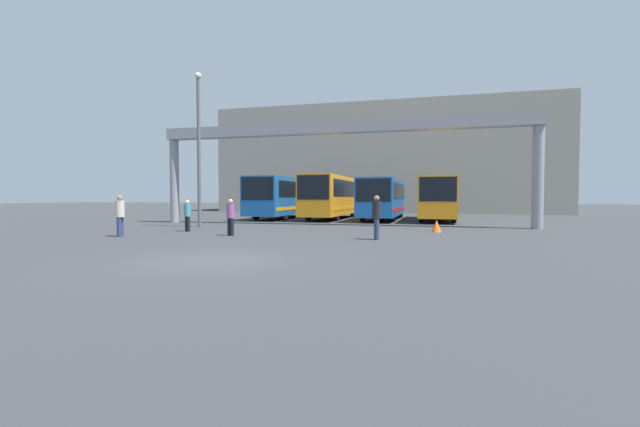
{
  "coord_description": "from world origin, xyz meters",
  "views": [
    {
      "loc": [
        5.95,
        -10.35,
        1.74
      ],
      "look_at": [
        -1.51,
        16.94,
        0.62
      ],
      "focal_mm": 24.0,
      "sensor_mm": 36.0,
      "label": 1
    }
  ],
  "objects_px": {
    "pedestrian_near_center": "(377,216)",
    "pedestrian_mid_left": "(120,215)",
    "bus_slot_3": "(438,196)",
    "traffic_cone": "(437,226)",
    "bus_slot_1": "(332,195)",
    "bus_slot_0": "(284,195)",
    "pedestrian_near_left": "(187,215)",
    "bus_slot_2": "(383,197)",
    "lamp_post": "(199,144)",
    "pedestrian_near_right": "(231,216)"
  },
  "relations": [
    {
      "from": "bus_slot_3",
      "to": "traffic_cone",
      "type": "distance_m",
      "value": 10.82
    },
    {
      "from": "bus_slot_0",
      "to": "traffic_cone",
      "type": "relative_size",
      "value": 17.64
    },
    {
      "from": "bus_slot_3",
      "to": "pedestrian_near_left",
      "type": "relative_size",
      "value": 6.53
    },
    {
      "from": "bus_slot_1",
      "to": "bus_slot_2",
      "type": "distance_m",
      "value": 4.01
    },
    {
      "from": "bus_slot_3",
      "to": "traffic_cone",
      "type": "height_order",
      "value": "bus_slot_3"
    },
    {
      "from": "bus_slot_2",
      "to": "bus_slot_3",
      "type": "bearing_deg",
      "value": -5.73
    },
    {
      "from": "bus_slot_1",
      "to": "traffic_cone",
      "type": "bearing_deg",
      "value": -54.38
    },
    {
      "from": "bus_slot_2",
      "to": "pedestrian_near_left",
      "type": "height_order",
      "value": "bus_slot_2"
    },
    {
      "from": "bus_slot_1",
      "to": "pedestrian_mid_left",
      "type": "bearing_deg",
      "value": -107.36
    },
    {
      "from": "pedestrian_near_center",
      "to": "pedestrian_mid_left",
      "type": "xyz_separation_m",
      "value": [
        -10.98,
        -1.6,
        0.01
      ]
    },
    {
      "from": "bus_slot_1",
      "to": "bus_slot_0",
      "type": "bearing_deg",
      "value": -177.01
    },
    {
      "from": "bus_slot_0",
      "to": "bus_slot_2",
      "type": "distance_m",
      "value": 8.02
    },
    {
      "from": "bus_slot_2",
      "to": "traffic_cone",
      "type": "height_order",
      "value": "bus_slot_2"
    },
    {
      "from": "pedestrian_near_right",
      "to": "pedestrian_near_center",
      "type": "bearing_deg",
      "value": -163.12
    },
    {
      "from": "bus_slot_1",
      "to": "pedestrian_near_left",
      "type": "bearing_deg",
      "value": -106.31
    },
    {
      "from": "bus_slot_0",
      "to": "traffic_cone",
      "type": "bearing_deg",
      "value": -42.33
    },
    {
      "from": "bus_slot_3",
      "to": "pedestrian_mid_left",
      "type": "xyz_separation_m",
      "value": [
        -13.38,
        -16.78,
        -0.81
      ]
    },
    {
      "from": "bus_slot_2",
      "to": "pedestrian_mid_left",
      "type": "height_order",
      "value": "bus_slot_2"
    },
    {
      "from": "bus_slot_0",
      "to": "bus_slot_1",
      "type": "relative_size",
      "value": 0.96
    },
    {
      "from": "bus_slot_1",
      "to": "bus_slot_2",
      "type": "xyz_separation_m",
      "value": [
        4.01,
        0.02,
        -0.16
      ]
    },
    {
      "from": "bus_slot_1",
      "to": "pedestrian_near_left",
      "type": "height_order",
      "value": "bus_slot_1"
    },
    {
      "from": "pedestrian_near_center",
      "to": "pedestrian_mid_left",
      "type": "distance_m",
      "value": 11.09
    },
    {
      "from": "bus_slot_1",
      "to": "pedestrian_near_center",
      "type": "height_order",
      "value": "bus_slot_1"
    },
    {
      "from": "pedestrian_mid_left",
      "to": "lamp_post",
      "type": "xyz_separation_m",
      "value": [
        0.15,
        6.22,
        3.81
      ]
    },
    {
      "from": "bus_slot_2",
      "to": "pedestrian_near_left",
      "type": "bearing_deg",
      "value": -120.07
    },
    {
      "from": "bus_slot_0",
      "to": "pedestrian_near_left",
      "type": "distance_m",
      "value": 13.78
    },
    {
      "from": "pedestrian_near_left",
      "to": "pedestrian_near_center",
      "type": "bearing_deg",
      "value": -164.71
    },
    {
      "from": "lamp_post",
      "to": "pedestrian_near_center",
      "type": "bearing_deg",
      "value": -23.11
    },
    {
      "from": "pedestrian_near_right",
      "to": "bus_slot_0",
      "type": "bearing_deg",
      "value": -61.04
    },
    {
      "from": "pedestrian_near_center",
      "to": "bus_slot_2",
      "type": "bearing_deg",
      "value": 172.6
    },
    {
      "from": "bus_slot_3",
      "to": "pedestrian_mid_left",
      "type": "relative_size",
      "value": 5.72
    },
    {
      "from": "bus_slot_0",
      "to": "pedestrian_near_center",
      "type": "xyz_separation_m",
      "value": [
        9.62,
        -15.36,
        -0.89
      ]
    },
    {
      "from": "bus_slot_0",
      "to": "bus_slot_3",
      "type": "bearing_deg",
      "value": -0.83
    },
    {
      "from": "traffic_cone",
      "to": "pedestrian_mid_left",
      "type": "bearing_deg",
      "value": -155.55
    },
    {
      "from": "bus_slot_0",
      "to": "traffic_cone",
      "type": "xyz_separation_m",
      "value": [
        11.97,
        -10.9,
        -1.54
      ]
    },
    {
      "from": "bus_slot_2",
      "to": "traffic_cone",
      "type": "bearing_deg",
      "value": -70.44
    },
    {
      "from": "bus_slot_2",
      "to": "bus_slot_3",
      "type": "xyz_separation_m",
      "value": [
        4.01,
        -0.4,
        0.04
      ]
    },
    {
      "from": "bus_slot_0",
      "to": "lamp_post",
      "type": "bearing_deg",
      "value": -96.4
    },
    {
      "from": "bus_slot_1",
      "to": "traffic_cone",
      "type": "distance_m",
      "value": 13.76
    },
    {
      "from": "bus_slot_0",
      "to": "bus_slot_3",
      "type": "distance_m",
      "value": 12.02
    },
    {
      "from": "bus_slot_1",
      "to": "pedestrian_near_left",
      "type": "relative_size",
      "value": 7.02
    },
    {
      "from": "pedestrian_near_center",
      "to": "pedestrian_near_left",
      "type": "relative_size",
      "value": 1.13
    },
    {
      "from": "traffic_cone",
      "to": "bus_slot_2",
      "type": "bearing_deg",
      "value": 109.56
    },
    {
      "from": "bus_slot_0",
      "to": "bus_slot_1",
      "type": "xyz_separation_m",
      "value": [
        4.01,
        0.21,
        0.05
      ]
    },
    {
      "from": "traffic_cone",
      "to": "bus_slot_3",
      "type": "bearing_deg",
      "value": 89.71
    },
    {
      "from": "pedestrian_near_left",
      "to": "bus_slot_0",
      "type": "bearing_deg",
      "value": -65.59
    },
    {
      "from": "pedestrian_mid_left",
      "to": "lamp_post",
      "type": "relative_size",
      "value": 0.2
    },
    {
      "from": "bus_slot_1",
      "to": "lamp_post",
      "type": "xyz_separation_m",
      "value": [
        -5.21,
        -10.95,
        2.87
      ]
    },
    {
      "from": "pedestrian_mid_left",
      "to": "pedestrian_near_left",
      "type": "xyz_separation_m",
      "value": [
        1.28,
        3.21,
        -0.12
      ]
    },
    {
      "from": "pedestrian_mid_left",
      "to": "bus_slot_3",
      "type": "bearing_deg",
      "value": 129.52
    }
  ]
}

